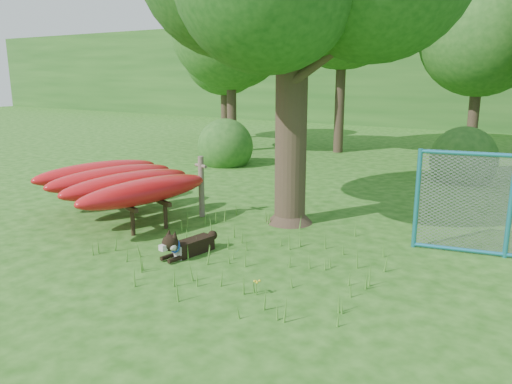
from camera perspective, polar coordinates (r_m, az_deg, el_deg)
The scene contains 12 objects.
ground at distance 7.64m, azimuth -6.19°, elevation -8.90°, with size 80.00×80.00×0.00m, color #1C5010.
wooden_post at distance 10.27m, azimuth -6.26°, elevation 0.81°, with size 0.35×0.16×1.26m.
kayak_rack at distance 10.49m, azimuth -15.32°, elevation 1.22°, with size 3.43×3.69×1.00m.
husky_dog at distance 8.19m, azimuth -8.04°, elevation -6.06°, with size 0.40×1.14×0.51m.
fence_section at distance 8.81m, azimuth 27.08°, elevation -1.49°, with size 2.85×0.64×2.82m.
wildflower_clump at distance 6.74m, azimuth 0.05°, elevation -10.32°, with size 0.10×0.08×0.22m.
bg_tree_a at distance 19.05m, azimuth -2.90°, elevation 18.13°, with size 4.40×4.40×6.70m.
bg_tree_c at distance 18.77m, azimuth 24.35°, elevation 15.94°, with size 4.00×4.00×6.12m.
bg_tree_f at distance 22.89m, azimuth -3.67°, elevation 15.42°, with size 3.60×3.60×5.55m.
shrub_left at distance 16.33m, azimuth -3.50°, elevation 3.13°, with size 1.80×1.80×1.80m, color #23551B.
shrub_mid at distance 14.98m, azimuth 22.42°, elevation 1.21°, with size 1.80×1.80×1.80m, color #23551B.
wooded_hillside at distance 33.79m, azimuth 25.55°, elevation 12.25°, with size 80.00×12.00×6.00m, color #23551B.
Camera 1 is at (4.47, -5.49, 2.88)m, focal length 35.00 mm.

